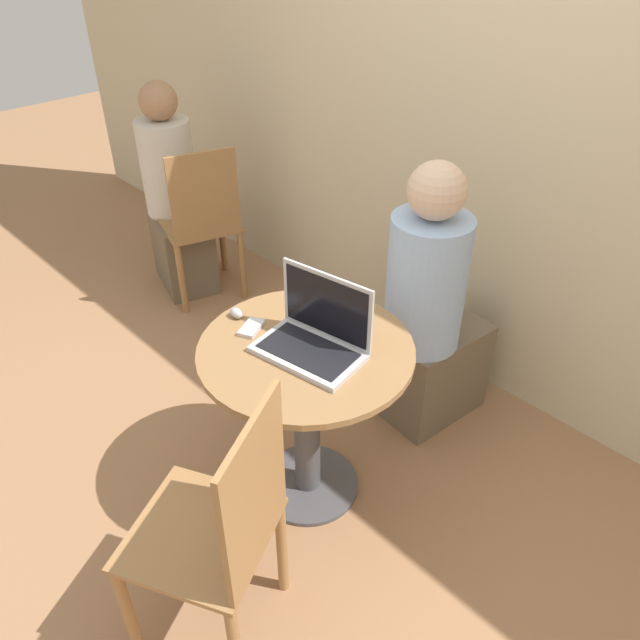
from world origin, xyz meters
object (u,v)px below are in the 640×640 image
object	(u,v)px
laptop	(315,335)
cell_phone	(251,328)
chair_empty	(222,533)
person_seated	(430,321)

from	to	relation	value
laptop	cell_phone	xyz separation A→B (m)	(-0.24, -0.08, -0.05)
laptop	chair_empty	size ratio (longest dim) A/B	0.41
cell_phone	person_seated	bearing A→B (deg)	70.79
chair_empty	person_seated	distance (m)	1.26
laptop	person_seated	xyz separation A→B (m)	(0.01, 0.65, -0.25)
cell_phone	chair_empty	world-z (taller)	chair_empty
cell_phone	person_seated	world-z (taller)	person_seated
person_seated	cell_phone	bearing A→B (deg)	-109.21
laptop	person_seated	distance (m)	0.70
cell_phone	chair_empty	xyz separation A→B (m)	(0.47, -0.51, -0.23)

